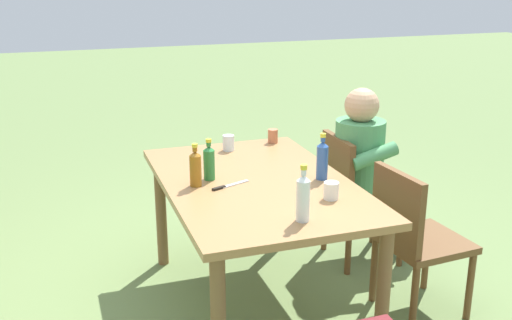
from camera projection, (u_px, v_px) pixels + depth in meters
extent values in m
plane|color=#6B844C|center=(256.00, 305.00, 3.60)|extent=(24.00, 24.00, 0.00)
cube|color=#A37547|center=(256.00, 184.00, 3.37)|extent=(1.56, 1.00, 0.04)
cylinder|color=brown|center=(383.00, 296.00, 2.99)|extent=(0.07, 0.07, 0.74)
cylinder|color=brown|center=(280.00, 197.00, 4.25)|extent=(0.07, 0.07, 0.74)
cylinder|color=brown|center=(161.00, 212.00, 3.99)|extent=(0.07, 0.07, 0.74)
cube|color=brown|center=(363.00, 199.00, 4.06)|extent=(0.45, 0.45, 0.04)
cube|color=brown|center=(337.00, 169.00, 3.93)|extent=(0.42, 0.05, 0.42)
cylinder|color=brown|center=(401.00, 237.00, 4.01)|extent=(0.04, 0.04, 0.41)
cylinder|color=brown|center=(373.00, 216.00, 4.35)|extent=(0.04, 0.04, 0.41)
cylinder|color=brown|center=(348.00, 245.00, 3.90)|extent=(0.04, 0.04, 0.41)
cylinder|color=brown|center=(325.00, 222.00, 4.24)|extent=(0.04, 0.04, 0.41)
cube|color=brown|center=(424.00, 242.00, 3.42)|extent=(0.47, 0.47, 0.04)
cube|color=brown|center=(397.00, 209.00, 3.28)|extent=(0.42, 0.07, 0.42)
cylinder|color=brown|center=(470.00, 286.00, 3.40)|extent=(0.04, 0.04, 0.41)
cylinder|color=brown|center=(426.00, 258.00, 3.73)|extent=(0.04, 0.04, 0.41)
cylinder|color=brown|center=(414.00, 300.00, 3.25)|extent=(0.04, 0.04, 0.41)
cylinder|color=brown|center=(374.00, 269.00, 3.59)|extent=(0.04, 0.04, 0.41)
cylinder|color=#4C935B|center=(359.00, 159.00, 3.96)|extent=(0.32, 0.32, 0.52)
sphere|color=tan|center=(362.00, 105.00, 3.85)|extent=(0.22, 0.22, 0.22)
cylinder|color=#383847|center=(390.00, 198.00, 4.02)|extent=(0.14, 0.40, 0.14)
cylinder|color=#383847|center=(414.00, 225.00, 4.15)|extent=(0.11, 0.11, 0.45)
cylinder|color=#4C935B|center=(374.00, 156.00, 3.76)|extent=(0.09, 0.31, 0.16)
cylinder|color=#383847|center=(377.00, 189.00, 4.18)|extent=(0.14, 0.40, 0.14)
cylinder|color=#383847|center=(400.00, 215.00, 4.31)|extent=(0.11, 0.11, 0.45)
cylinder|color=#4C935B|center=(346.00, 140.00, 4.10)|extent=(0.09, 0.31, 0.16)
cylinder|color=#996019|center=(196.00, 171.00, 3.26)|extent=(0.06, 0.06, 0.17)
cone|color=#996019|center=(195.00, 154.00, 3.23)|extent=(0.06, 0.06, 0.02)
cylinder|color=#996019|center=(195.00, 149.00, 3.22)|extent=(0.03, 0.03, 0.02)
cylinder|color=yellow|center=(195.00, 145.00, 3.22)|extent=(0.03, 0.03, 0.02)
cylinder|color=white|center=(303.00, 201.00, 2.81)|extent=(0.06, 0.06, 0.20)
cone|color=white|center=(304.00, 178.00, 2.77)|extent=(0.06, 0.06, 0.03)
cylinder|color=white|center=(304.00, 172.00, 2.76)|extent=(0.03, 0.03, 0.03)
cylinder|color=yellow|center=(304.00, 167.00, 2.76)|extent=(0.03, 0.03, 0.02)
cylinder|color=#2D56A3|center=(322.00, 163.00, 3.36)|extent=(0.06, 0.06, 0.19)
cone|color=#2D56A3|center=(323.00, 144.00, 3.33)|extent=(0.06, 0.06, 0.03)
cylinder|color=#2D56A3|center=(323.00, 139.00, 3.32)|extent=(0.03, 0.03, 0.03)
cylinder|color=yellow|center=(323.00, 135.00, 3.31)|extent=(0.03, 0.03, 0.02)
cylinder|color=#287A38|center=(209.00, 165.00, 3.36)|extent=(0.06, 0.06, 0.17)
cone|color=#287A38|center=(209.00, 148.00, 3.33)|extent=(0.06, 0.06, 0.02)
cylinder|color=#287A38|center=(209.00, 144.00, 3.32)|extent=(0.03, 0.03, 0.02)
cylinder|color=yellow|center=(209.00, 141.00, 3.32)|extent=(0.03, 0.03, 0.02)
cylinder|color=silver|center=(228.00, 143.00, 3.90)|extent=(0.07, 0.07, 0.10)
cylinder|color=white|center=(331.00, 191.00, 3.09)|extent=(0.08, 0.08, 0.09)
cylinder|color=#BC6B47|center=(273.00, 136.00, 4.07)|extent=(0.07, 0.07, 0.09)
cube|color=silver|center=(235.00, 184.00, 3.30)|extent=(0.09, 0.18, 0.01)
cube|color=black|center=(219.00, 188.00, 3.23)|extent=(0.05, 0.08, 0.01)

